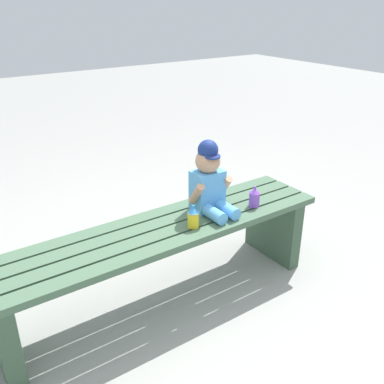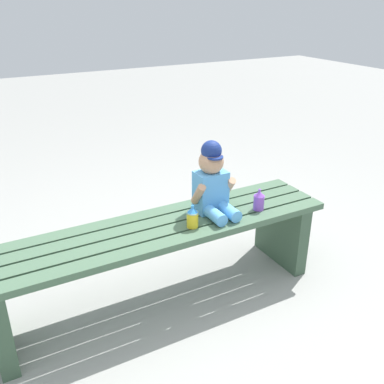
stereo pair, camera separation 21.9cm
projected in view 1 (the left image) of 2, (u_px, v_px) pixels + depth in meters
name	position (u px, v px, depth m)	size (l,w,h in m)	color
ground_plane	(163.00, 299.00, 2.41)	(16.00, 16.00, 0.00)	#999993
park_bench	(161.00, 251.00, 2.28)	(1.89, 0.41, 0.46)	#47664C
child_figure	(210.00, 181.00, 2.33)	(0.23, 0.27, 0.40)	#59A5E5
sippy_cup_left	(193.00, 217.00, 2.21)	(0.06, 0.06, 0.12)	yellow
sippy_cup_right	(254.00, 197.00, 2.42)	(0.06, 0.06, 0.12)	#8C4CCC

